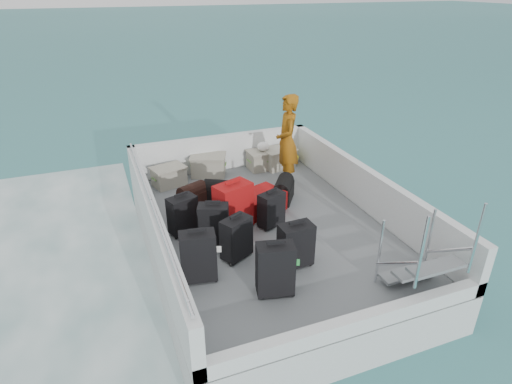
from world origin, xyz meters
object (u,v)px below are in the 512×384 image
at_px(suitcase_5, 233,207).
at_px(crate_3, 278,159).
at_px(suitcase_2, 183,215).
at_px(crate_1, 208,166).
at_px(suitcase_3, 275,270).
at_px(passenger, 287,142).
at_px(suitcase_6, 296,245).
at_px(suitcase_7, 271,210).
at_px(suitcase_1, 214,225).
at_px(suitcase_4, 236,239).
at_px(suitcase_8, 258,202).
at_px(crate_0, 169,177).
at_px(crate_2, 263,160).
at_px(suitcase_0, 198,257).

height_order(suitcase_5, crate_3, suitcase_5).
distance_m(suitcase_2, crate_1, 2.16).
bearing_deg(suitcase_3, passenger, 76.19).
xyz_separation_m(suitcase_6, suitcase_7, (0.10, 1.06, -0.03)).
relative_size(suitcase_1, crate_3, 1.04).
relative_size(suitcase_3, suitcase_4, 1.12).
relative_size(suitcase_8, passenger, 0.48).
xyz_separation_m(suitcase_7, crate_0, (-1.19, 2.04, -0.11)).
xyz_separation_m(suitcase_1, suitcase_2, (-0.34, 0.47, -0.02)).
bearing_deg(crate_1, passenger, -38.10).
bearing_deg(passenger, crate_2, -158.38).
relative_size(crate_0, crate_2, 0.96).
bearing_deg(suitcase_3, crate_1, 100.26).
relative_size(crate_0, crate_1, 0.88).
distance_m(crate_0, crate_1, 0.83).
relative_size(suitcase_6, crate_3, 1.01).
xyz_separation_m(suitcase_4, crate_2, (1.51, 2.78, -0.13)).
xyz_separation_m(crate_0, crate_3, (2.24, 0.06, 0.02)).
bearing_deg(crate_0, crate_1, 13.50).
height_order(suitcase_6, crate_3, suitcase_6).
height_order(suitcase_0, crate_2, suitcase_0).
relative_size(suitcase_3, suitcase_7, 1.22).
bearing_deg(suitcase_0, suitcase_5, 61.82).
bearing_deg(suitcase_2, suitcase_0, -113.05).
bearing_deg(passenger, crate_1, -113.23).
relative_size(suitcase_0, crate_2, 1.18).
xyz_separation_m(suitcase_1, crate_0, (-0.22, 2.23, -0.15)).
bearing_deg(suitcase_8, suitcase_4, 126.09).
height_order(suitcase_1, passenger, passenger).
relative_size(suitcase_2, suitcase_7, 1.07).
bearing_deg(suitcase_2, suitcase_5, -31.94).
xyz_separation_m(suitcase_5, suitcase_6, (0.46, -1.19, -0.07)).
bearing_deg(suitcase_1, suitcase_4, -45.28).
distance_m(suitcase_2, crate_2, 2.77).
distance_m(suitcase_2, suitcase_5, 0.76).
relative_size(suitcase_2, suitcase_6, 0.97).
relative_size(suitcase_2, crate_1, 0.94).
distance_m(suitcase_6, crate_2, 3.33).
distance_m(suitcase_2, passenger, 2.43).
xyz_separation_m(suitcase_6, crate_0, (-1.09, 3.11, -0.14)).
relative_size(suitcase_5, crate_1, 1.18).
bearing_deg(crate_2, crate_0, -176.61).
distance_m(suitcase_2, suitcase_8, 1.32).
relative_size(suitcase_4, suitcase_8, 0.74).
distance_m(suitcase_1, suitcase_6, 1.23).
xyz_separation_m(suitcase_2, crate_3, (2.36, 1.82, -0.11)).
relative_size(suitcase_6, suitcase_7, 1.10).
height_order(suitcase_4, suitcase_6, suitcase_6).
xyz_separation_m(suitcase_2, crate_2, (2.05, 1.87, -0.12)).
bearing_deg(passenger, suitcase_1, -36.04).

